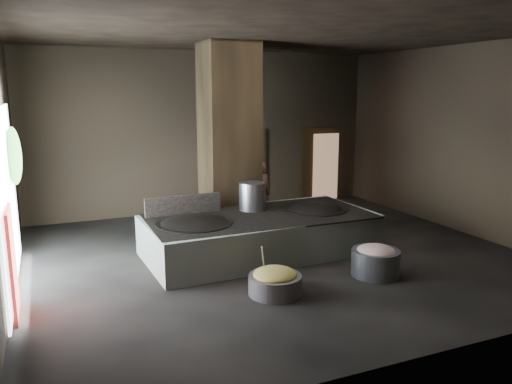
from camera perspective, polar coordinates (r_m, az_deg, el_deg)
name	(u,v)px	position (r m, az deg, el deg)	size (l,w,h in m)	color
floor	(274,257)	(10.66, 2.08, -7.43)	(10.00, 9.00, 0.10)	black
ceiling	(276,31)	(10.15, 2.28, 17.96)	(10.00, 9.00, 0.10)	black
back_wall	(207,132)	(14.38, -5.62, 6.83)	(10.00, 0.10, 4.50)	black
front_wall	(436,189)	(6.38, 19.84, 0.36)	(10.00, 0.10, 4.50)	black
right_wall	(464,140)	(13.11, 22.67, 5.55)	(0.10, 9.00, 4.50)	black
pillar	(229,141)	(11.78, -3.11, 5.85)	(1.20, 1.20, 4.50)	black
hearth_platform	(260,234)	(10.62, 0.46, -4.87)	(4.77, 2.28, 0.83)	silver
platform_cap	(260,216)	(10.52, 0.46, -2.77)	(4.66, 2.24, 0.03)	black
wok_left	(194,227)	(10.01, -7.07, -3.98)	(1.50, 1.50, 0.41)	black
wok_left_rim	(194,223)	(10.00, -7.08, -3.59)	(1.53, 1.53, 0.05)	black
wok_right	(315,213)	(11.17, 6.73, -2.35)	(1.40, 1.40, 0.39)	black
wok_right_rim	(315,210)	(11.15, 6.74, -2.00)	(1.43, 1.43, 0.05)	black
stock_pot	(252,196)	(10.96, -0.44, -0.50)	(0.58, 0.58, 0.62)	#A7A8AF
splash_guard	(183,205)	(10.70, -8.30, -1.46)	(1.66, 0.06, 0.41)	black
cook	(259,194)	(12.59, 0.33, -0.23)	(0.62, 0.40, 1.70)	#8F6149
veg_basin	(275,285)	(8.64, 2.18, -10.53)	(0.91, 0.91, 0.34)	slate
veg_fill	(275,274)	(8.57, 2.19, -9.40)	(0.75, 0.75, 0.23)	#98AF54
ladle	(263,262)	(8.57, 0.86, -7.97)	(0.03, 0.03, 0.72)	#A7A8AF
meat_basin	(375,263)	(9.69, 13.49, -7.86)	(0.90, 0.90, 0.49)	slate
meat_fill	(376,252)	(9.63, 13.55, -6.71)	(0.74, 0.74, 0.28)	tan
doorway_near	(247,170)	(14.82, -0.98, 2.54)	(1.18, 0.08, 2.38)	black
doorway_near_glow	(253,171)	(15.00, -0.31, 2.45)	(0.87, 0.04, 2.07)	#8C6647
doorway_far	(318,165)	(15.87, 7.08, 3.05)	(1.18, 0.08, 2.38)	black
doorway_far_glow	(326,167)	(15.92, 7.96, 2.87)	(0.89, 0.04, 2.09)	#8C6647
left_opening	(8,199)	(9.52, -26.52, -0.67)	(0.04, 4.20, 3.10)	white
pavilion_sliver	(13,263)	(8.44, -26.05, -7.35)	(0.05, 0.90, 1.70)	maroon
tree_silhouette	(14,156)	(10.51, -25.95, 3.74)	(0.28, 1.10, 1.10)	#194714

